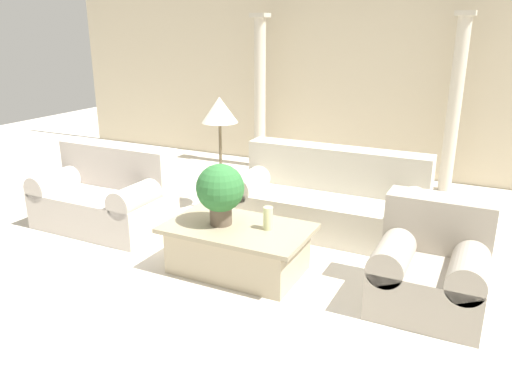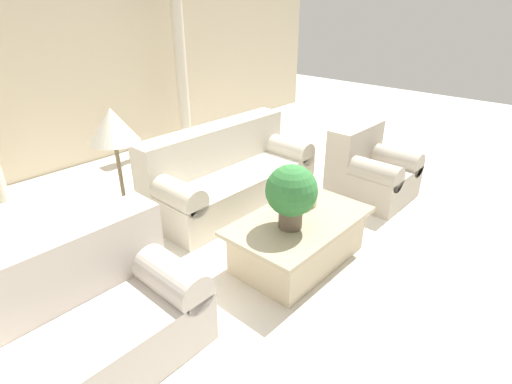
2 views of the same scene
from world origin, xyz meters
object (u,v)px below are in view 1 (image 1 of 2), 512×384
Objects in this scene: sofa_long at (329,199)px; floor_lamp at (220,114)px; armchair at (432,264)px; potted_plant at (220,190)px; coffee_table at (238,248)px; loveseat at (107,195)px.

floor_lamp reaches higher than sofa_long.
floor_lamp reaches higher than armchair.
potted_plant reaches higher than armchair.
armchair is (1.63, 0.18, 0.12)m from coffee_table.
floor_lamp is (0.91, 0.93, 0.82)m from loveseat.
loveseat is 1.10× the size of coffee_table.
armchair is (1.21, -1.13, 0.00)m from sofa_long.
sofa_long is 1.48× the size of floor_lamp.
sofa_long reaches higher than coffee_table.
floor_lamp is at bearing 45.62° from loveseat.
potted_plant is at bearing -12.36° from loveseat.
loveseat is at bearing -156.73° from sofa_long.
loveseat is 1.04× the size of floor_lamp.
sofa_long reaches higher than armchair.
coffee_table is at bearing 6.02° from potted_plant.
loveseat is 1.54m from floor_lamp.
armchair is at bearing 6.36° from potted_plant.
potted_plant is (-0.16, -0.02, 0.53)m from coffee_table.
floor_lamp is (-0.91, 1.28, 0.94)m from coffee_table.
sofa_long is at bearing 72.43° from coffee_table.
sofa_long is 1.42× the size of loveseat.
coffee_table is 0.55m from potted_plant.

